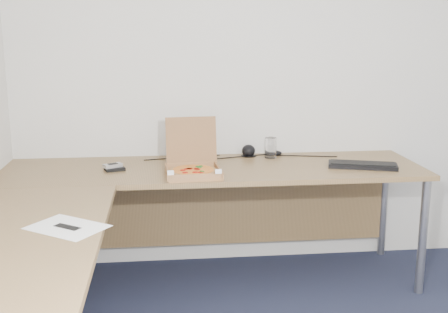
{
  "coord_description": "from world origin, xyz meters",
  "views": [
    {
      "loc": [
        -0.79,
        -1.87,
        1.53
      ],
      "look_at": [
        -0.45,
        1.28,
        0.82
      ],
      "focal_mm": 45.25,
      "sensor_mm": 36.0,
      "label": 1
    }
  ],
  "objects": [
    {
      "name": "drinking_glass",
      "position": [
        -0.11,
        1.61,
        0.8
      ],
      "size": [
        0.07,
        0.07,
        0.13
      ],
      "primitive_type": "cylinder",
      "color": "silver",
      "rests_on": "desk"
    },
    {
      "name": "paper_sheet",
      "position": [
        -1.2,
        0.41,
        0.73
      ],
      "size": [
        0.38,
        0.36,
        0.0
      ],
      "primitive_type": "cube",
      "rotation": [
        0.0,
        0.0,
        -0.62
      ],
      "color": "white",
      "rests_on": "desk"
    },
    {
      "name": "pizza_box",
      "position": [
        -0.63,
        1.24,
        0.77
      ],
      "size": [
        0.3,
        0.35,
        0.3
      ],
      "rotation": [
        0.0,
        0.0,
        0.07
      ],
      "color": "#9E6B40",
      "rests_on": "desk"
    },
    {
      "name": "mouse",
      "position": [
        -0.07,
        1.67,
        0.75
      ],
      "size": [
        0.09,
        0.06,
        0.03
      ],
      "primitive_type": "ellipsoid",
      "rotation": [
        0.0,
        0.0,
        -0.04
      ],
      "color": "black",
      "rests_on": "desk"
    },
    {
      "name": "dome_speaker",
      "position": [
        -0.25,
        1.67,
        0.77
      ],
      "size": [
        0.1,
        0.1,
        0.08
      ],
      "primitive_type": "ellipsoid",
      "color": "black",
      "rests_on": "desk"
    },
    {
      "name": "keyboard",
      "position": [
        0.38,
        1.29,
        0.74
      ],
      "size": [
        0.42,
        0.25,
        0.02
      ],
      "primitive_type": "cube",
      "rotation": [
        0.0,
        0.0,
        -0.3
      ],
      "color": "black",
      "rests_on": "desk"
    },
    {
      "name": "room_shell",
      "position": [
        0.0,
        0.0,
        1.25
      ],
      "size": [
        3.5,
        3.5,
        2.5
      ],
      "primitive_type": null,
      "color": "silver",
      "rests_on": "ground"
    },
    {
      "name": "desk",
      "position": [
        -0.82,
        0.97,
        0.7
      ],
      "size": [
        2.5,
        2.2,
        0.73
      ],
      "color": "olive",
      "rests_on": "ground"
    },
    {
      "name": "cable_bundle",
      "position": [
        -0.33,
        1.65,
        0.73
      ],
      "size": [
        0.6,
        0.12,
        0.01
      ],
      "primitive_type": null,
      "rotation": [
        0.0,
        0.0,
        0.14
      ],
      "color": "black",
      "rests_on": "desk"
    },
    {
      "name": "wallet",
      "position": [
        -1.08,
        1.38,
        0.74
      ],
      "size": [
        0.13,
        0.12,
        0.02
      ],
      "primitive_type": "cube",
      "rotation": [
        0.0,
        0.0,
        0.33
      ],
      "color": "black",
      "rests_on": "desk"
    },
    {
      "name": "phone",
      "position": [
        -1.09,
        1.38,
        0.76
      ],
      "size": [
        0.12,
        0.1,
        0.02
      ],
      "primitive_type": "cube",
      "rotation": [
        0.0,
        0.0,
        0.51
      ],
      "color": "#B2B5BA",
      "rests_on": "wallet"
    }
  ]
}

